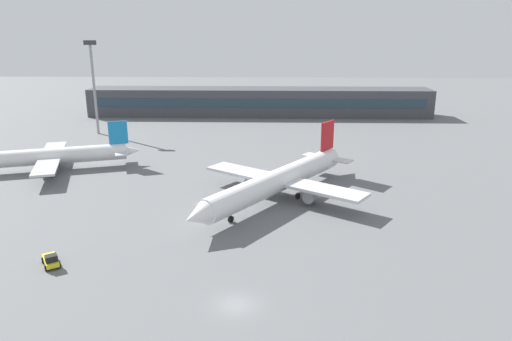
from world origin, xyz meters
TOP-DOWN VIEW (x-y plane):
  - ground_plane at (0.00, 40.00)m, footprint 400.00×400.00m
  - terminal_building at (0.00, 114.46)m, footprint 112.47×12.13m
  - airplane_near at (4.91, 32.83)m, footprint 29.28×38.15m
  - airplane_mid at (-42.93, 48.80)m, footprint 37.59×26.82m
  - baggage_tug_yellow at (-23.61, 7.96)m, footprint 3.22×3.84m
  - floodlight_tower_west at (-44.32, 84.53)m, footprint 3.20×0.80m

SIDE VIEW (x-z plane):
  - ground_plane at x=0.00m, z-range 0.00..0.00m
  - baggage_tug_yellow at x=-23.61m, z-range -0.08..1.67m
  - airplane_mid at x=-42.93m, z-range -1.87..7.70m
  - airplane_near at x=4.91m, z-range -2.14..8.84m
  - terminal_building at x=0.00m, z-range 0.00..9.00m
  - floodlight_tower_west at x=-44.32m, z-range 2.01..27.18m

